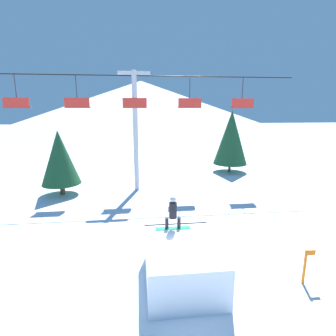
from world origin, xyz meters
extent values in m
plane|color=white|center=(0.00, 0.00, 0.00)|extent=(220.00, 220.00, 0.00)
cone|color=silver|center=(0.00, 80.24, 7.61)|extent=(88.24, 88.24, 15.21)
cube|color=white|center=(0.36, 0.88, 0.79)|extent=(2.72, 3.56, 1.58)
cube|color=silver|center=(0.36, 2.61, 1.55)|extent=(2.72, 0.10, 0.06)
cube|color=#1E9E6B|center=(0.17, 2.17, 1.60)|extent=(1.45, 0.26, 0.03)
cylinder|color=black|center=(-0.08, 2.17, 1.84)|extent=(0.14, 0.14, 0.45)
cylinder|color=black|center=(0.43, 2.17, 1.84)|extent=(0.14, 0.14, 0.45)
cylinder|color=black|center=(0.17, 2.17, 2.40)|extent=(0.32, 0.32, 0.68)
sphere|color=#B2B2B7|center=(0.17, 2.17, 2.86)|extent=(0.25, 0.25, 0.25)
cylinder|color=#B2B2B7|center=(-1.37, 12.84, 4.63)|extent=(0.37, 0.37, 9.26)
cube|color=#B2B2B7|center=(-1.37, 12.84, 9.06)|extent=(2.40, 0.24, 0.24)
cylinder|color=black|center=(-1.37, 12.84, 8.86)|extent=(24.87, 0.08, 0.08)
cylinder|color=#28282D|center=(-9.82, 12.84, 7.70)|extent=(0.06, 0.06, 2.31)
cube|color=red|center=(-9.82, 12.84, 6.55)|extent=(1.80, 0.44, 0.08)
cube|color=red|center=(-9.82, 12.66, 6.90)|extent=(1.80, 0.08, 0.70)
cylinder|color=#28282D|center=(-5.60, 12.84, 7.70)|extent=(0.06, 0.06, 2.31)
cube|color=red|center=(-5.60, 12.84, 6.55)|extent=(1.80, 0.44, 0.08)
cube|color=red|center=(-5.60, 12.66, 6.90)|extent=(1.80, 0.08, 0.70)
cylinder|color=#28282D|center=(-1.37, 12.84, 7.70)|extent=(0.06, 0.06, 2.31)
cube|color=red|center=(-1.37, 12.84, 6.55)|extent=(1.80, 0.44, 0.08)
cube|color=red|center=(-1.37, 12.66, 6.90)|extent=(1.80, 0.08, 0.70)
cylinder|color=#28282D|center=(2.86, 12.84, 7.70)|extent=(0.06, 0.06, 2.31)
cube|color=red|center=(2.86, 12.84, 6.55)|extent=(1.80, 0.44, 0.08)
cube|color=red|center=(2.86, 12.66, 6.90)|extent=(1.80, 0.08, 0.70)
cylinder|color=#28282D|center=(7.09, 12.84, 7.70)|extent=(0.06, 0.06, 2.31)
cube|color=red|center=(7.09, 12.84, 6.55)|extent=(1.80, 0.44, 0.08)
cube|color=red|center=(7.09, 12.66, 6.90)|extent=(1.80, 0.08, 0.70)
cylinder|color=#4C3823|center=(-7.07, 12.31, 0.42)|extent=(0.36, 0.36, 0.84)
cone|color=#194728|center=(-7.07, 12.31, 2.88)|extent=(2.88, 2.88, 4.08)
cylinder|color=#4C3823|center=(8.26, 18.08, 0.43)|extent=(0.25, 0.25, 0.86)
cone|color=#194728|center=(8.26, 18.08, 3.59)|extent=(3.44, 3.44, 5.45)
cylinder|color=orange|center=(4.88, 0.28, 0.69)|extent=(0.10, 0.10, 1.38)
cube|color=orange|center=(5.06, 0.28, 1.26)|extent=(0.36, 0.02, 0.20)
cylinder|color=black|center=(-8.16, 18.34, 0.23)|extent=(0.17, 0.17, 0.45)
cylinder|color=#1E5693|center=(-8.16, 18.34, 0.75)|extent=(0.24, 0.24, 0.60)
sphere|color=#232328|center=(-8.16, 18.34, 1.14)|extent=(0.18, 0.18, 0.18)
camera|label=1|loc=(-1.16, -7.80, 6.44)|focal=28.00mm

